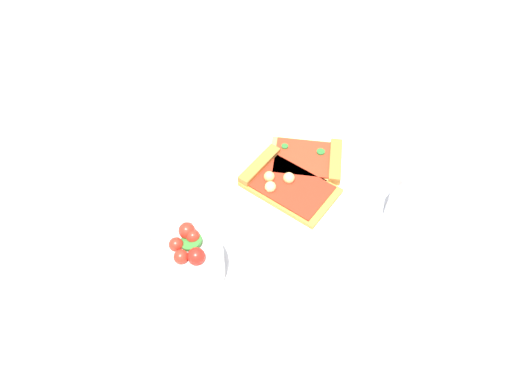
% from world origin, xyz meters
% --- Properties ---
extents(ground_plane, '(2.40, 2.40, 0.00)m').
position_xyz_m(ground_plane, '(0.00, 0.00, 0.00)').
color(ground_plane, silver).
rests_on(ground_plane, ground).
extents(plate, '(0.25, 0.25, 0.01)m').
position_xyz_m(plate, '(-0.00, -0.05, 0.01)').
color(plate, white).
rests_on(plate, ground_plane).
extents(pizza_slice_near, '(0.16, 0.18, 0.03)m').
position_xyz_m(pizza_slice_near, '(-0.03, -0.01, 0.02)').
color(pizza_slice_near, gold).
rests_on(pizza_slice_near, plate).
extents(pizza_slice_far, '(0.10, 0.13, 0.02)m').
position_xyz_m(pizza_slice_far, '(0.02, -0.06, 0.02)').
color(pizza_slice_far, '#E5B256').
rests_on(pizza_slice_far, plate).
extents(salad_bowl, '(0.12, 0.12, 0.08)m').
position_xyz_m(salad_bowl, '(-0.20, 0.12, 0.04)').
color(salad_bowl, white).
rests_on(salad_bowl, ground_plane).
extents(soda_glass, '(0.08, 0.08, 0.13)m').
position_xyz_m(soda_glass, '(-0.09, -0.22, 0.06)').
color(soda_glass, silver).
rests_on(soda_glass, ground_plane).
extents(paper_napkin, '(0.15, 0.15, 0.00)m').
position_xyz_m(paper_napkin, '(0.05, 0.25, 0.00)').
color(paper_napkin, white).
rests_on(paper_napkin, ground_plane).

